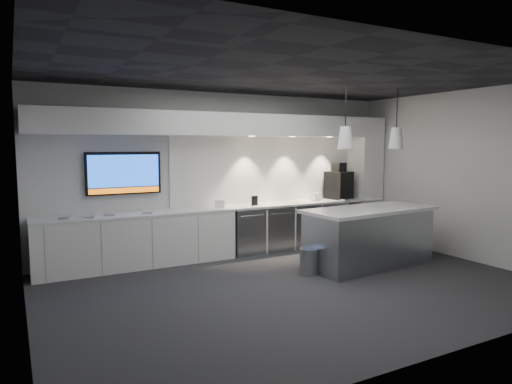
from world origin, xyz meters
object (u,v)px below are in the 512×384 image
wall_tv (124,173)px  bin (309,261)px  island (369,237)px  coffee_machine (339,184)px

wall_tv → bin: wall_tv is taller
island → bin: size_ratio=5.75×
bin → island: bearing=-2.1°
coffee_machine → wall_tv: bearing=167.2°
wall_tv → island: (3.59, -2.08, -1.06)m
wall_tv → bin: bearing=-40.3°
island → bin: 1.23m
bin → coffee_machine: 2.86m
island → coffee_machine: coffee_machine is taller
wall_tv → coffee_machine: (4.39, -0.25, -0.35)m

